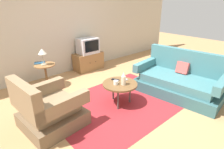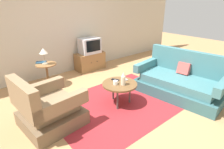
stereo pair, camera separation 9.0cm
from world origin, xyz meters
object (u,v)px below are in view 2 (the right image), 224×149
object	(u,v)px
side_table	(47,70)
book	(41,62)
armchair	(48,110)
television	(90,46)
tv_remote_dark	(115,80)
couch	(180,82)
tv_remote_silver	(125,79)
tv_stand	(90,61)
mug	(115,83)
table_lamp	(43,52)
vase	(123,79)
coffee_table	(120,85)

from	to	relation	value
side_table	book	distance (m)	0.24
armchair	side_table	world-z (taller)	armchair
television	tv_remote_dark	world-z (taller)	television
couch	tv_remote_silver	world-z (taller)	couch
side_table	tv_remote_dark	bearing A→B (deg)	-62.03
armchair	tv_stand	size ratio (longest dim) A/B	1.17
side_table	mug	world-z (taller)	side_table
couch	book	distance (m)	3.22
table_lamp	vase	xyz separation A→B (m)	(0.81, -1.77, -0.29)
coffee_table	vase	distance (m)	0.18
side_table	book	xyz separation A→B (m)	(-0.05, 0.15, 0.17)
armchair	tv_remote_dark	world-z (taller)	armchair
side_table	vase	bearing A→B (deg)	-66.20
armchair	book	world-z (taller)	armchair
couch	coffee_table	size ratio (longest dim) A/B	2.79
tv_stand	side_table	bearing A→B (deg)	-166.88
television	table_lamp	world-z (taller)	table_lamp
armchair	vase	size ratio (longest dim) A/B	3.81
mug	tv_remote_dark	size ratio (longest dim) A/B	0.77
tv_stand	mug	size ratio (longest dim) A/B	6.72
table_lamp	mug	world-z (taller)	table_lamp
tv_stand	tv_remote_dark	size ratio (longest dim) A/B	5.15
couch	vase	xyz separation A→B (m)	(-1.28, 0.46, 0.28)
table_lamp	vase	size ratio (longest dim) A/B	1.46
television	mug	world-z (taller)	television
vase	tv_remote_silver	bearing A→B (deg)	38.30
tv_stand	tv_remote_silver	world-z (taller)	tv_stand
vase	book	xyz separation A→B (m)	(-0.84, 1.95, 0.01)
mug	tv_remote_dark	distance (m)	0.20
tv_remote_silver	armchair	bearing A→B (deg)	-87.71
armchair	tv_stand	xyz separation A→B (m)	(2.01, 1.81, -0.05)
couch	coffee_table	world-z (taller)	couch
television	mug	size ratio (longest dim) A/B	4.55
couch	mug	bearing A→B (deg)	60.67
couch	table_lamp	world-z (taller)	table_lamp
mug	tv_stand	bearing A→B (deg)	69.78
tv_remote_dark	book	distance (m)	1.90
coffee_table	side_table	world-z (taller)	side_table
vase	book	size ratio (longest dim) A/B	0.96
tv_stand	coffee_table	bearing A→B (deg)	-107.63
armchair	book	xyz separation A→B (m)	(0.53, 1.63, 0.28)
tv_stand	tv_remote_dark	xyz separation A→B (m)	(-0.62, -1.87, 0.20)
coffee_table	couch	bearing A→B (deg)	-23.07
mug	tv_remote_silver	distance (m)	0.31
tv_remote_dark	vase	bearing A→B (deg)	147.71
armchair	book	distance (m)	1.74
table_lamp	tv_remote_dark	world-z (taller)	table_lamp
side_table	television	distance (m)	1.50
television	tv_stand	bearing A→B (deg)	90.00
vase	book	distance (m)	2.12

